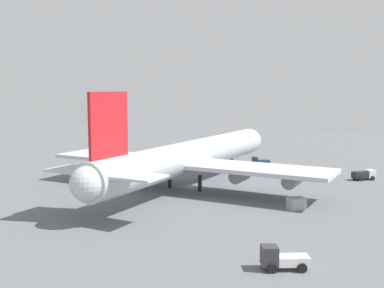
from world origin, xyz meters
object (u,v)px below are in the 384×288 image
at_px(cargo_airplane, 191,157).
at_px(cargo_container_fore, 296,204).
at_px(fuel_truck, 260,161).
at_px(safety_cone_nose, 237,163).
at_px(maintenance_van, 364,175).
at_px(baggage_tug, 281,258).

xyz_separation_m(cargo_airplane, cargo_container_fore, (-6.99, -22.55, -4.94)).
xyz_separation_m(fuel_truck, cargo_container_fore, (-38.09, -19.99, -0.04)).
bearing_deg(safety_cone_nose, fuel_truck, -76.07).
bearing_deg(safety_cone_nose, maintenance_van, -101.83).
bearing_deg(baggage_tug, safety_cone_nose, 26.76).
bearing_deg(baggage_tug, maintenance_van, -0.26).
height_order(maintenance_van, fuel_truck, maintenance_van).
relative_size(maintenance_van, cargo_container_fore, 1.45).
height_order(cargo_container_fore, safety_cone_nose, cargo_container_fore).
bearing_deg(safety_cone_nose, cargo_airplane, -174.07).
bearing_deg(cargo_container_fore, fuel_truck, 27.69).
bearing_deg(maintenance_van, safety_cone_nose, 78.17).
relative_size(cargo_airplane, cargo_container_fore, 19.92).
height_order(fuel_truck, cargo_container_fore, fuel_truck).
distance_m(maintenance_van, fuel_truck, 26.86).
relative_size(baggage_tug, safety_cone_nose, 8.54).
bearing_deg(cargo_airplane, fuel_truck, -4.72).
relative_size(maintenance_van, safety_cone_nose, 7.76).
height_order(baggage_tug, safety_cone_nose, baggage_tug).
bearing_deg(cargo_airplane, baggage_tug, -138.74).
distance_m(cargo_airplane, maintenance_van, 36.81).
xyz_separation_m(cargo_airplane, maintenance_van, (23.14, -28.22, -4.77)).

